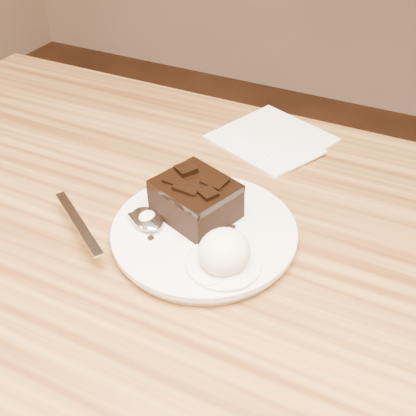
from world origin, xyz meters
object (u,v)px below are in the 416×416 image
at_px(plate, 204,234).
at_px(brownie, 196,201).
at_px(ice_cream_scoop, 224,252).
at_px(napkin, 272,137).
at_px(spoon, 147,220).

relative_size(plate, brownie, 2.50).
relative_size(ice_cream_scoop, napkin, 0.39).
bearing_deg(brownie, napkin, 87.47).
distance_m(brownie, spoon, 0.06).
bearing_deg(spoon, ice_cream_scoop, -68.87).
xyz_separation_m(brownie, spoon, (-0.04, -0.04, -0.01)).
height_order(spoon, napkin, spoon).
bearing_deg(ice_cream_scoop, napkin, 100.55).
height_order(plate, ice_cream_scoop, ice_cream_scoop).
height_order(brownie, ice_cream_scoop, ice_cream_scoop).
bearing_deg(ice_cream_scoop, spoon, 168.43).
bearing_deg(napkin, ice_cream_scoop, -79.45).
distance_m(ice_cream_scoop, napkin, 0.30).
xyz_separation_m(plate, brownie, (-0.02, 0.02, 0.03)).
relative_size(plate, napkin, 1.45).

